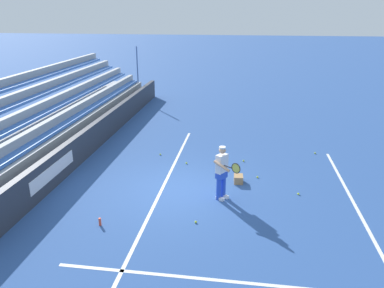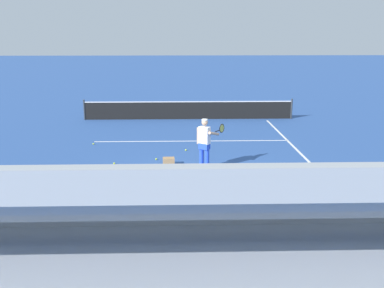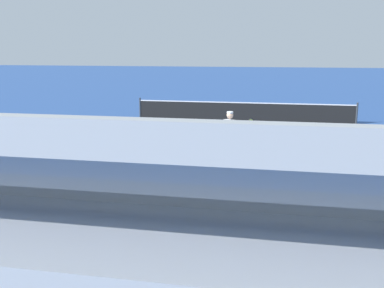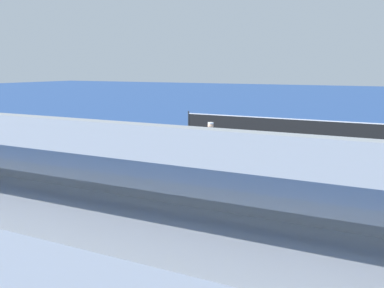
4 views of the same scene
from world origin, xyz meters
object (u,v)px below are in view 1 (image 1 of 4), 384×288
Objects in this scene: tennis_player at (222,172)px; tennis_ball_near_player at (315,153)px; tennis_ball_far_right at (186,163)px; ball_box_cardboard at (238,179)px; tennis_ball_toward_net at (160,154)px; tennis_ball_by_box at (196,222)px; tennis_ball_far_left at (298,194)px; tennis_ball_on_baseline at (236,175)px; tennis_ball_stray_back at (257,177)px; water_bottle at (100,222)px; tennis_ball_midcourt at (244,161)px.

tennis_ball_near_player is (-4.39, 3.52, -0.86)m from tennis_player.
tennis_ball_far_right is (1.80, -5.04, 0.00)m from tennis_ball_near_player.
tennis_ball_toward_net is at bearing -123.46° from ball_box_cardboard.
tennis_ball_near_player is at bearing 145.19° from tennis_ball_by_box.
tennis_ball_far_left is 1.00× the size of tennis_ball_on_baseline.
tennis_ball_stray_back is (-3.23, 1.74, 0.00)m from tennis_ball_by_box.
tennis_ball_stray_back is at bearing 87.89° from tennis_ball_on_baseline.
tennis_ball_toward_net is (-3.35, -2.72, -0.86)m from tennis_player.
tennis_ball_far_right is (-2.00, -3.93, 0.00)m from tennis_ball_far_left.
tennis_ball_far_right is 4.90m from water_bottle.
tennis_ball_far_left and tennis_ball_near_player have the same top height.
tennis_player reaches higher than tennis_ball_by_box.
tennis_ball_on_baseline is (1.63, 3.11, 0.00)m from tennis_ball_toward_net.
tennis_ball_near_player is (-5.92, 4.12, 0.00)m from tennis_ball_by_box.
ball_box_cardboard is at bearing 131.62° from water_bottle.
tennis_ball_stray_back is at bearing 151.62° from tennis_ball_by_box.
tennis_player is 1.86m from tennis_ball_by_box.
tennis_ball_stray_back is 1.00× the size of tennis_ball_far_left.
tennis_ball_midcourt is (-4.67, 1.24, 0.00)m from tennis_ball_by_box.
tennis_ball_near_player is 1.00× the size of tennis_ball_far_right.
tennis_ball_toward_net is 6.33m from tennis_ball_near_player.
tennis_ball_midcourt is at bearing 175.61° from ball_box_cardboard.
tennis_ball_stray_back is 0.30× the size of water_bottle.
tennis_ball_near_player is 0.30× the size of water_bottle.
tennis_ball_by_box is 1.00× the size of tennis_ball_stray_back.
tennis_ball_midcourt is at bearing 170.21° from tennis_ball_on_baseline.
tennis_ball_far_left is 2.31m from tennis_ball_on_baseline.
tennis_ball_on_baseline is (2.67, -3.13, 0.00)m from tennis_ball_near_player.
tennis_ball_by_box is at bearing 12.59° from tennis_ball_far_right.
tennis_ball_near_player and tennis_ball_far_right have the same top height.
tennis_player reaches higher than tennis_ball_on_baseline.
ball_box_cardboard reaches higher than tennis_ball_midcourt.
tennis_ball_stray_back is 1.00× the size of tennis_ball_near_player.
tennis_ball_far_left is at bearing -16.31° from tennis_ball_near_player.
tennis_ball_stray_back and tennis_ball_near_player have the same top height.
tennis_ball_by_box is (2.76, -1.09, -0.10)m from ball_box_cardboard.
tennis_ball_stray_back is at bearing 19.33° from tennis_ball_midcourt.
tennis_ball_toward_net is at bearing -140.96° from tennis_player.
ball_box_cardboard is 6.06× the size of tennis_ball_far_left.
tennis_ball_midcourt is 1.00× the size of tennis_ball_far_left.
tennis_ball_on_baseline is 0.30× the size of water_bottle.
tennis_ball_by_box is (1.53, -0.60, -0.86)m from tennis_player.
tennis_ball_on_baseline is at bearing -49.52° from tennis_ball_near_player.
tennis_player is 3.32m from tennis_ball_midcourt.
tennis_ball_by_box and tennis_ball_far_left have the same top height.
tennis_ball_toward_net is 1.00× the size of tennis_ball_far_right.
tennis_ball_stray_back is at bearing -130.90° from tennis_ball_far_left.
tennis_ball_midcourt is 1.44m from tennis_ball_on_baseline.
tennis_ball_far_right is (-4.13, -0.92, 0.00)m from tennis_ball_by_box.
ball_box_cardboard reaches higher than tennis_ball_on_baseline.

